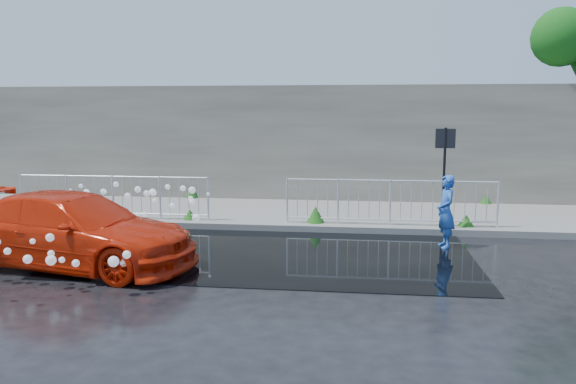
# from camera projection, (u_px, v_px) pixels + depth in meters

# --- Properties ---
(ground) EXTENTS (90.00, 90.00, 0.00)m
(ground) POSITION_uv_depth(u_px,v_px,m) (239.00, 263.00, 10.67)
(ground) COLOR black
(ground) RESTS_ON ground
(pavement) EXTENTS (30.00, 4.00, 0.15)m
(pavement) POSITION_uv_depth(u_px,v_px,m) (277.00, 213.00, 15.57)
(pavement) COLOR gray
(pavement) RESTS_ON ground
(curb) EXTENTS (30.00, 0.25, 0.16)m
(curb) POSITION_uv_depth(u_px,v_px,m) (265.00, 227.00, 13.61)
(curb) COLOR gray
(curb) RESTS_ON ground
(retaining_wall) EXTENTS (30.00, 0.60, 3.50)m
(retaining_wall) POSITION_uv_depth(u_px,v_px,m) (287.00, 143.00, 17.47)
(retaining_wall) COLOR #5B554D
(retaining_wall) RESTS_ON pavement
(puddle) EXTENTS (8.00, 5.00, 0.01)m
(puddle) POSITION_uv_depth(u_px,v_px,m) (273.00, 251.00, 11.59)
(puddle) COLOR black
(puddle) RESTS_ON ground
(sign_post) EXTENTS (0.45, 0.06, 2.50)m
(sign_post) POSITION_uv_depth(u_px,v_px,m) (444.00, 161.00, 12.95)
(sign_post) COLOR black
(sign_post) RESTS_ON ground
(railing_left) EXTENTS (5.05, 0.05, 1.10)m
(railing_left) POSITION_uv_depth(u_px,v_px,m) (113.00, 195.00, 14.35)
(railing_left) COLOR silver
(railing_left) RESTS_ON pavement
(railing_right) EXTENTS (5.05, 0.05, 1.10)m
(railing_right) POSITION_uv_depth(u_px,v_px,m) (390.00, 201.00, 13.49)
(railing_right) COLOR silver
(railing_right) RESTS_ON pavement
(weeds) EXTENTS (12.17, 3.93, 0.42)m
(weeds) POSITION_uv_depth(u_px,v_px,m) (261.00, 206.00, 15.17)
(weeds) COLOR #174412
(weeds) RESTS_ON pavement
(water_spray) EXTENTS (3.65, 5.82, 1.00)m
(water_spray) POSITION_uv_depth(u_px,v_px,m) (100.00, 220.00, 11.39)
(water_spray) COLOR white
(water_spray) RESTS_ON ground
(red_car) EXTENTS (4.99, 2.75, 1.37)m
(red_car) POSITION_uv_depth(u_px,v_px,m) (74.00, 230.00, 10.39)
(red_car) COLOR red
(red_car) RESTS_ON ground
(person) EXTENTS (0.46, 0.62, 1.55)m
(person) POSITION_uv_depth(u_px,v_px,m) (446.00, 211.00, 11.83)
(person) COLOR blue
(person) RESTS_ON ground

